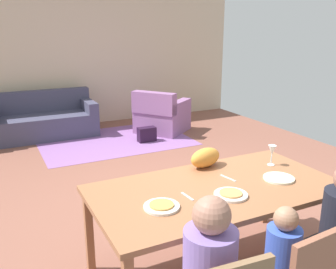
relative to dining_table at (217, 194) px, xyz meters
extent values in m
cube|color=brown|center=(0.28, 1.97, -0.71)|extent=(6.82, 6.68, 0.02)
cube|color=beige|center=(0.28, 5.36, 0.65)|extent=(6.82, 0.10, 2.70)
cube|color=#975E3C|center=(0.00, 0.00, 0.04)|extent=(1.95, 1.03, 0.04)
cube|color=#975E3C|center=(-0.91, 0.45, -0.34)|extent=(0.06, 0.06, 0.72)
cube|color=#975E3C|center=(0.91, 0.45, -0.34)|extent=(0.06, 0.06, 0.72)
cylinder|color=silver|center=(-0.54, -0.12, 0.07)|extent=(0.25, 0.25, 0.02)
cylinder|color=gold|center=(-0.54, -0.12, 0.09)|extent=(0.17, 0.17, 0.01)
cylinder|color=silver|center=(0.00, -0.18, 0.07)|extent=(0.25, 0.25, 0.02)
cylinder|color=#DD944F|center=(0.00, -0.18, 0.09)|extent=(0.17, 0.17, 0.01)
cylinder|color=white|center=(0.54, -0.10, 0.07)|extent=(0.25, 0.25, 0.02)
cylinder|color=silver|center=(0.70, 0.18, 0.07)|extent=(0.06, 0.06, 0.01)
cylinder|color=silver|center=(0.70, 0.18, 0.11)|extent=(0.01, 0.01, 0.09)
cone|color=silver|center=(0.70, 0.18, 0.20)|extent=(0.07, 0.07, 0.09)
cube|color=silver|center=(-0.29, -0.05, 0.07)|extent=(0.03, 0.15, 0.01)
cube|color=silver|center=(0.18, 0.10, 0.07)|extent=(0.05, 0.17, 0.01)
cylinder|color=#8368B7|center=(-0.54, -0.73, -0.02)|extent=(0.30, 0.30, 0.46)
sphere|color=#A46F5A|center=(-0.54, -0.73, 0.31)|extent=(0.21, 0.21, 0.21)
cube|color=#935A41|center=(0.01, -0.98, -0.04)|extent=(0.42, 0.07, 0.42)
cylinder|color=blue|center=(0.00, -0.73, -0.08)|extent=(0.22, 0.22, 0.33)
sphere|color=#A8785B|center=(0.00, -0.73, 0.15)|extent=(0.15, 0.15, 0.15)
cube|color=olive|center=(0.70, -0.60, -0.49)|extent=(0.04, 0.04, 0.41)
ellipsoid|color=orange|center=(0.15, 0.41, 0.15)|extent=(0.35, 0.23, 0.17)
cube|color=#885998|center=(0.44, 3.88, -0.69)|extent=(2.60, 1.80, 0.01)
cube|color=#403F56|center=(-0.65, 4.68, -0.49)|extent=(1.86, 0.84, 0.42)
cube|color=#403F56|center=(-0.65, 5.02, -0.08)|extent=(1.86, 0.20, 0.40)
cube|color=#403F56|center=(0.20, 4.68, -0.18)|extent=(0.18, 0.84, 0.20)
cube|color=#8D5E8F|center=(1.49, 4.08, -0.49)|extent=(1.18, 1.18, 0.42)
cube|color=#8D5E8F|center=(1.21, 3.88, -0.08)|extent=(0.67, 0.80, 0.40)
cube|color=#8D5E8F|center=(1.69, 3.81, -0.18)|extent=(0.78, 0.65, 0.20)
cube|color=#8D5E8F|center=(1.28, 4.35, -0.18)|extent=(0.78, 0.65, 0.20)
cube|color=black|center=(0.94, 3.58, -0.57)|extent=(0.32, 0.16, 0.26)
camera|label=1|loc=(-1.51, -2.18, 1.25)|focal=39.22mm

